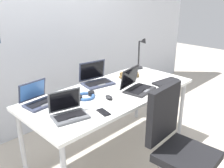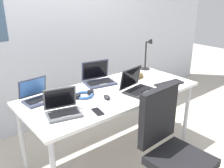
% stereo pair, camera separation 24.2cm
% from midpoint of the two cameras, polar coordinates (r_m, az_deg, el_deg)
% --- Properties ---
extents(ground_plane, '(12.00, 12.00, 0.00)m').
position_cam_midpoint_polar(ground_plane, '(2.82, 2.55, -15.80)').
color(ground_plane, '#B7AD9E').
extents(wall_back, '(6.00, 0.13, 2.60)m').
position_cam_midpoint_polar(wall_back, '(3.19, -10.69, 13.62)').
color(wall_back, silver).
rests_on(wall_back, ground_plane).
extents(desk, '(1.80, 0.80, 0.74)m').
position_cam_midpoint_polar(desk, '(2.47, 2.81, -3.01)').
color(desk, white).
rests_on(desk, ground_plane).
extents(desk_lamp, '(0.12, 0.18, 0.40)m').
position_cam_midpoint_polar(desk_lamp, '(3.12, 10.54, 6.69)').
color(desk_lamp, black).
rests_on(desk_lamp, desk).
extents(laptop_near_mouse, '(0.29, 0.25, 0.20)m').
position_cam_midpoint_polar(laptop_near_mouse, '(2.30, -14.17, -2.89)').
color(laptop_near_mouse, '#33384C').
rests_on(laptop_near_mouse, desk).
extents(laptop_by_keyboard, '(0.34, 0.30, 0.23)m').
position_cam_midpoint_polar(laptop_by_keyboard, '(2.47, 8.71, -0.72)').
color(laptop_by_keyboard, '#232326').
rests_on(laptop_by_keyboard, desk).
extents(laptop_back_left, '(0.36, 0.31, 0.24)m').
position_cam_midpoint_polar(laptop_back_left, '(2.66, -0.55, 1.16)').
color(laptop_back_left, '#33384C').
rests_on(laptop_back_left, desk).
extents(laptop_mid_desk, '(0.32, 0.28, 0.21)m').
position_cam_midpoint_polar(laptop_mid_desk, '(2.02, -8.05, -5.91)').
color(laptop_mid_desk, '#515459').
rests_on(laptop_mid_desk, desk).
extents(external_keyboard, '(0.34, 0.16, 0.02)m').
position_cam_midpoint_polar(external_keyboard, '(2.73, 15.71, 0.02)').
color(external_keyboard, black).
rests_on(external_keyboard, desk).
extents(computer_mouse, '(0.08, 0.11, 0.03)m').
position_cam_midpoint_polar(computer_mouse, '(2.28, 1.84, -3.13)').
color(computer_mouse, black).
rests_on(computer_mouse, desk).
extents(cell_phone, '(0.09, 0.15, 0.01)m').
position_cam_midpoint_polar(cell_phone, '(2.04, 0.05, -6.54)').
color(cell_phone, black).
rests_on(cell_phone, desk).
extents(headphones, '(0.21, 0.18, 0.04)m').
position_cam_midpoint_polar(headphones, '(2.33, -3.58, -2.62)').
color(headphones, '#335999').
rests_on(headphones, desk).
extents(book_stack, '(0.22, 0.16, 0.06)m').
position_cam_midpoint_polar(book_stack, '(2.84, 7.39, 1.91)').
color(book_stack, brown).
rests_on(book_stack, desk).
extents(office_chair, '(0.52, 0.55, 0.97)m').
position_cam_midpoint_polar(office_chair, '(2.18, 17.10, -16.40)').
color(office_chair, black).
rests_on(office_chair, ground_plane).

